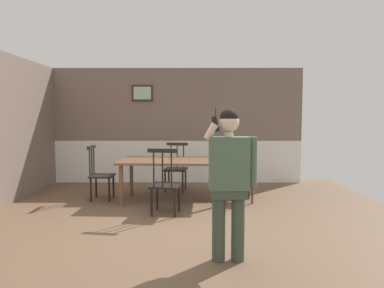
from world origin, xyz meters
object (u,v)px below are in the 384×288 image
at_px(dining_table, 171,164).
at_px(chair_opposite_corner, 176,168).
at_px(person_figure, 229,175).
at_px(chair_at_table_head, 100,174).
at_px(chair_by_doorway, 244,177).
at_px(chair_near_window, 165,184).

xyz_separation_m(dining_table, chair_opposite_corner, (0.04, 0.89, -0.20)).
distance_m(dining_table, chair_opposite_corner, 0.91).
bearing_deg(person_figure, chair_at_table_head, -53.33).
bearing_deg(dining_table, chair_by_doorway, -2.08).
distance_m(dining_table, chair_near_window, 0.91).
relative_size(chair_by_doorway, chair_opposite_corner, 0.94).
bearing_deg(dining_table, chair_opposite_corner, 87.59).
distance_m(chair_by_doorway, chair_at_table_head, 2.61).
xyz_separation_m(dining_table, person_figure, (0.78, -2.61, 0.25)).
relative_size(dining_table, chair_opposite_corner, 1.91).
bearing_deg(chair_near_window, chair_at_table_head, 151.14).
height_order(chair_at_table_head, person_figure, person_figure).
xyz_separation_m(chair_near_window, chair_at_table_head, (-1.27, 0.94, -0.01)).
height_order(dining_table, chair_at_table_head, chair_at_table_head).
distance_m(chair_opposite_corner, person_figure, 3.61).
bearing_deg(chair_near_window, chair_opposite_corner, 95.18).
bearing_deg(chair_at_table_head, chair_by_doorway, 87.90).
distance_m(dining_table, chair_by_doorway, 1.32).
height_order(chair_near_window, chair_at_table_head, chair_near_window).
bearing_deg(chair_opposite_corner, person_figure, 109.73).
bearing_deg(chair_by_doorway, chair_at_table_head, 87.30).
distance_m(chair_at_table_head, chair_opposite_corner, 1.58).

